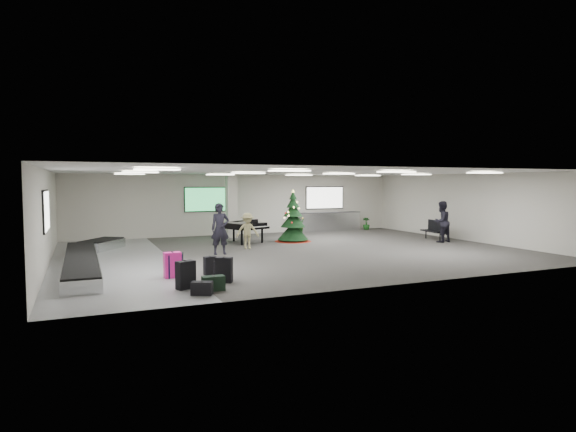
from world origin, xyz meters
name	(u,v)px	position (x,y,z in m)	size (l,w,h in m)	color
ground	(295,251)	(0.00, 0.00, 0.00)	(18.00, 18.00, 0.00)	#3E3C38
room_envelope	(280,193)	(-0.38, 0.67, 2.33)	(18.02, 14.02, 3.21)	beige
baggage_carousel	(86,258)	(-7.84, -0.08, 0.21)	(2.28, 9.71, 0.43)	silver
service_counter	(327,221)	(5.00, 6.65, 0.55)	(4.05, 0.65, 1.08)	silver
suitcase_0	(186,275)	(-5.50, -5.25, 0.37)	(0.54, 0.41, 0.76)	black
suitcase_1	(224,270)	(-4.35, -4.84, 0.35)	(0.51, 0.44, 0.73)	black
pink_suitcase	(172,265)	(-5.56, -3.62, 0.38)	(0.50, 0.31, 0.78)	#F62097
suitcase_3	(210,266)	(-4.42, -3.56, 0.28)	(0.40, 0.26, 0.57)	black
navy_suitcase	(174,266)	(-5.51, -3.60, 0.34)	(0.49, 0.35, 0.70)	black
green_duffel	(213,283)	(-4.88, -5.72, 0.19)	(0.58, 0.30, 0.40)	black
suitcase_7	(221,271)	(-4.34, -4.50, 0.27)	(0.42, 0.29, 0.57)	black
suitcase_8	(175,264)	(-5.43, -3.36, 0.35)	(0.52, 0.39, 0.71)	black
black_duffel	(202,288)	(-5.27, -6.09, 0.17)	(0.58, 0.48, 0.35)	black
christmas_tree	(293,223)	(1.22, 2.95, 0.85)	(1.74, 1.74, 2.48)	maroon
grand_piano	(244,226)	(-1.09, 3.39, 0.79)	(2.05, 2.33, 1.11)	black
bench	(435,229)	(7.80, 0.82, 0.53)	(0.67, 1.54, 0.94)	black
traveler_a	(220,229)	(-3.04, 0.30, 0.99)	(0.72, 0.47, 1.98)	black
traveler_b	(248,231)	(-1.55, 1.44, 0.75)	(0.97, 0.56, 1.50)	#9A915F
traveler_bench	(442,222)	(7.41, -0.10, 0.96)	(0.93, 0.73, 1.92)	black
potted_plant_left	(301,226)	(3.08, 6.09, 0.42)	(0.46, 0.37, 0.83)	#164014
potted_plant_right	(366,224)	(7.44, 6.32, 0.37)	(0.41, 0.41, 0.73)	#164014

